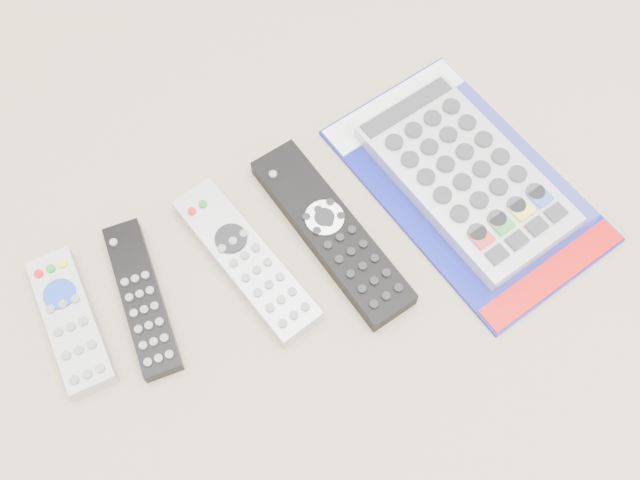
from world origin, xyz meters
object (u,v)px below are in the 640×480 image
remote_slim_black (142,298)px  jumbo_remote_packaged (466,175)px  remote_silver_dvd (246,260)px  remote_small_grey (71,321)px  remote_large_black (332,232)px

remote_slim_black → jumbo_remote_packaged: jumbo_remote_packaged is taller
remote_slim_black → remote_silver_dvd: size_ratio=0.85×
remote_small_grey → remote_silver_dvd: 0.18m
jumbo_remote_packaged → remote_small_grey: bearing=166.3°
remote_slim_black → jumbo_remote_packaged: size_ratio=0.54×
remote_slim_black → remote_silver_dvd: bearing=1.0°
remote_small_grey → remote_slim_black: bearing=-5.4°
remote_large_black → jumbo_remote_packaged: 0.16m
remote_small_grey → remote_large_black: bearing=-4.9°
remote_small_grey → remote_silver_dvd: (0.18, -0.02, -0.00)m
remote_large_black → jumbo_remote_packaged: bearing=-10.4°
remote_small_grey → remote_slim_black: (0.07, -0.01, -0.00)m
remote_slim_black → remote_silver_dvd: (0.11, -0.01, 0.00)m
remote_large_black → jumbo_remote_packaged: jumbo_remote_packaged is taller
remote_large_black → remote_silver_dvd: bearing=165.1°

